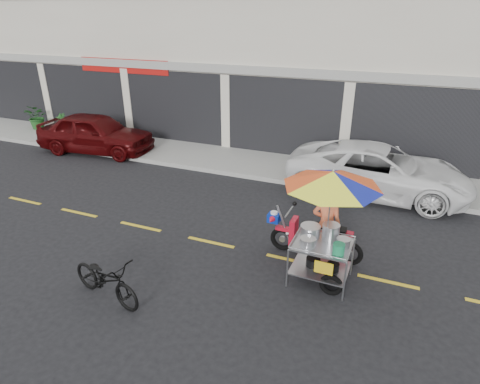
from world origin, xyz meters
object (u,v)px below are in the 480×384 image
at_px(maroon_sedan, 96,133).
at_px(near_bicycle, 106,279).
at_px(white_pickup, 378,170).
at_px(food_vendor_rig, 328,207).

xyz_separation_m(maroon_sedan, near_bicycle, (6.13, -6.95, -0.30)).
relative_size(maroon_sedan, near_bicycle, 2.58).
xyz_separation_m(white_pickup, food_vendor_rig, (-0.66, -4.60, 0.79)).
bearing_deg(maroon_sedan, near_bicycle, -145.25).
bearing_deg(food_vendor_rig, near_bicycle, -144.65).
bearing_deg(near_bicycle, white_pickup, -19.29).
bearing_deg(food_vendor_rig, white_pickup, 82.93).
bearing_deg(white_pickup, food_vendor_rig, 172.97).
bearing_deg(maroon_sedan, white_pickup, -96.22).
xyz_separation_m(maroon_sedan, food_vendor_rig, (9.71, -4.52, 0.76)).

